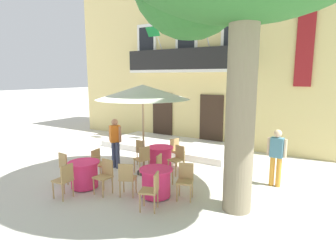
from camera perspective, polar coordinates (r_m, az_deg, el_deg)
ground_plane at (r=9.11m, az=-7.26°, el=-9.94°), size 120.00×120.00×0.00m
building_facade at (r=14.97m, az=7.46°, el=12.39°), size 13.00×5.09×7.50m
entrance_step_platform at (r=12.36m, az=0.62°, el=-3.92°), size 5.70×2.71×0.25m
cafe_table_near_tree at (r=7.43m, az=-2.41°, el=-11.32°), size 0.86×0.86×0.76m
cafe_chair_near_tree_0 at (r=7.47m, az=-8.29°, el=-10.17°), size 0.53×0.53×0.91m
cafe_chair_near_tree_1 at (r=6.69m, az=-3.25°, el=-12.55°), size 0.52×0.52×0.91m
cafe_chair_near_tree_2 at (r=7.30m, az=3.53°, el=-10.57°), size 0.51×0.51×0.91m
cafe_chair_near_tree_3 at (r=8.07m, az=-1.11°, el=-8.52°), size 0.49×0.49×0.91m
cafe_table_middle at (r=9.59m, az=-1.54°, el=-6.37°), size 0.86×0.86×0.76m
cafe_chair_middle_0 at (r=9.09m, az=-5.12°, el=-6.43°), size 0.52×0.52×0.91m
cafe_chair_middle_1 at (r=9.07m, az=1.95°, el=-6.43°), size 0.49×0.49×0.91m
cafe_chair_middle_2 at (r=10.05m, az=1.70°, el=-4.80°), size 0.52×0.52×0.91m
cafe_chair_middle_3 at (r=9.97m, az=-5.20°, el=-4.96°), size 0.44×0.44×0.91m
cafe_table_front at (r=8.32m, az=-16.57°, el=-9.36°), size 0.86×0.86×0.76m
cafe_chair_front_0 at (r=8.84m, az=-19.85°, el=-7.47°), size 0.44×0.44×0.91m
cafe_chair_front_1 at (r=7.75m, az=-20.19°, el=-9.95°), size 0.42×0.42×0.91m
cafe_chair_front_2 at (r=7.78m, az=-12.65°, el=-9.48°), size 0.42×0.42×0.91m
cafe_chair_front_3 at (r=8.88m, az=-13.83°, el=-7.09°), size 0.45×0.45×0.91m
cafe_umbrella at (r=8.73m, az=-5.13°, el=6.79°), size 2.90×2.90×2.85m
ground_planter_left at (r=14.10m, az=-10.80°, el=-1.20°), size 0.44×0.44×0.73m
pedestrian_near_entrance at (r=8.52m, az=21.08°, el=-5.41°), size 0.53×0.24×1.64m
pedestrian_mid_plaza at (r=9.70m, az=-10.62°, el=-2.87°), size 0.53×0.40×1.70m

